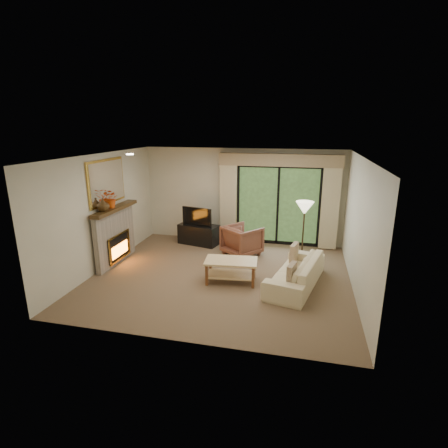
% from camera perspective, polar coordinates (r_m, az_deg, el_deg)
% --- Properties ---
extents(floor, '(5.50, 5.50, 0.00)m').
position_cam_1_polar(floor, '(7.77, -0.51, -8.42)').
color(floor, brown).
rests_on(floor, ground).
extents(ceiling, '(5.50, 5.50, 0.00)m').
position_cam_1_polar(ceiling, '(7.11, -0.56, 11.05)').
color(ceiling, silver).
rests_on(ceiling, ground).
extents(wall_back, '(5.00, 0.00, 5.00)m').
position_cam_1_polar(wall_back, '(9.72, 2.97, 4.59)').
color(wall_back, beige).
rests_on(wall_back, ground).
extents(wall_front, '(5.00, 0.00, 5.00)m').
position_cam_1_polar(wall_front, '(5.06, -7.28, -6.27)').
color(wall_front, beige).
rests_on(wall_front, ground).
extents(wall_left, '(0.00, 5.00, 5.00)m').
position_cam_1_polar(wall_left, '(8.40, -19.09, 1.94)').
color(wall_left, beige).
rests_on(wall_left, ground).
extents(wall_right, '(0.00, 5.00, 5.00)m').
position_cam_1_polar(wall_right, '(7.22, 21.19, -0.47)').
color(wall_right, beige).
rests_on(wall_right, ground).
extents(fireplace, '(0.24, 1.70, 1.37)m').
position_cam_1_polar(fireplace, '(8.66, -17.36, -1.73)').
color(fireplace, gray).
rests_on(fireplace, floor).
extents(mirror, '(0.07, 1.45, 1.02)m').
position_cam_1_polar(mirror, '(8.43, -18.57, 6.54)').
color(mirror, gold).
rests_on(mirror, wall_left).
extents(sliding_door, '(2.26, 0.10, 2.16)m').
position_cam_1_polar(sliding_door, '(9.59, 8.79, 3.05)').
color(sliding_door, black).
rests_on(sliding_door, floor).
extents(curtain_left, '(0.45, 0.18, 2.35)m').
position_cam_1_polar(curtain_left, '(9.65, 0.74, 3.93)').
color(curtain_left, '#C4B58C').
rests_on(curtain_left, floor).
extents(curtain_right, '(0.45, 0.18, 2.35)m').
position_cam_1_polar(curtain_right, '(9.46, 16.94, 2.99)').
color(curtain_right, '#C4B58C').
rests_on(curtain_right, floor).
extents(cornice, '(3.20, 0.24, 0.32)m').
position_cam_1_polar(cornice, '(9.31, 9.06, 10.27)').
color(cornice, '#9B825F').
rests_on(cornice, wall_back).
extents(media_console, '(1.18, 0.73, 0.55)m').
position_cam_1_polar(media_console, '(9.71, -4.13, -1.69)').
color(media_console, black).
rests_on(media_console, floor).
extents(tv, '(0.88, 0.31, 0.51)m').
position_cam_1_polar(tv, '(9.57, -4.19, 1.32)').
color(tv, black).
rests_on(tv, media_console).
extents(armchair, '(1.15, 1.15, 0.76)m').
position_cam_1_polar(armchair, '(8.87, 2.97, -2.67)').
color(armchair, brown).
rests_on(armchair, floor).
extents(sofa, '(1.22, 2.13, 0.59)m').
position_cam_1_polar(sofa, '(7.38, 11.63, -7.66)').
color(sofa, beige).
rests_on(sofa, floor).
extents(pillow_near, '(0.18, 0.39, 0.38)m').
position_cam_1_polar(pillow_near, '(6.77, 10.98, -7.93)').
color(pillow_near, brown).
rests_on(pillow_near, sofa).
extents(pillow_far, '(0.19, 0.41, 0.39)m').
position_cam_1_polar(pillow_far, '(7.84, 11.36, -4.56)').
color(pillow_far, brown).
rests_on(pillow_far, sofa).
extents(coffee_table, '(1.14, 0.70, 0.49)m').
position_cam_1_polar(coffee_table, '(7.40, 1.16, -7.65)').
color(coffee_table, '#E0BB81').
rests_on(coffee_table, floor).
extents(floor_lamp, '(0.50, 0.50, 1.53)m').
position_cam_1_polar(floor_lamp, '(8.30, 12.77, -1.58)').
color(floor_lamp, '#FFF5C8').
rests_on(floor_lamp, floor).
extents(vase, '(0.34, 0.34, 0.28)m').
position_cam_1_polar(vase, '(8.11, -19.15, 2.99)').
color(vase, '#3E2A12').
rests_on(vase, fireplace).
extents(branches, '(0.47, 0.44, 0.44)m').
position_cam_1_polar(branches, '(8.37, -18.02, 4.01)').
color(branches, '#CC480F').
rests_on(branches, fireplace).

